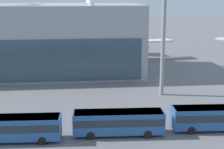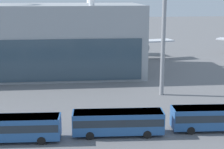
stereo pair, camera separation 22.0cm
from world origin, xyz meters
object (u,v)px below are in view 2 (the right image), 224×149
object	(u,v)px
airliner_at_gate_far	(105,40)
shuttle_bus_1	(13,127)
shuttle_bus_3	(215,117)
shuttle_bus_2	(118,121)

from	to	relation	value
airliner_at_gate_far	shuttle_bus_1	xyz separation A→B (m)	(-14.42, -45.74, -3.90)
shuttle_bus_3	airliner_at_gate_far	bearing A→B (deg)	106.26
shuttle_bus_1	shuttle_bus_2	bearing A→B (deg)	5.02
airliner_at_gate_far	shuttle_bus_1	world-z (taller)	airliner_at_gate_far
shuttle_bus_2	airliner_at_gate_far	bearing A→B (deg)	90.08
airliner_at_gate_far	shuttle_bus_3	distance (m)	46.25
shuttle_bus_2	shuttle_bus_1	bearing A→B (deg)	-174.90
airliner_at_gate_far	shuttle_bus_3	xyz separation A→B (m)	(10.69, -44.82, -3.90)
airliner_at_gate_far	shuttle_bus_2	size ratio (longest dim) A/B	3.36
airliner_at_gate_far	shuttle_bus_3	size ratio (longest dim) A/B	3.36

